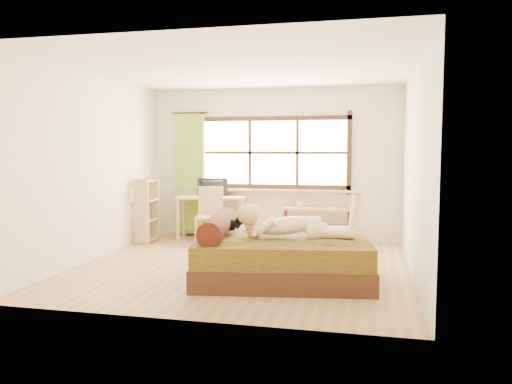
% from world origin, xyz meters
% --- Properties ---
extents(floor, '(4.50, 4.50, 0.00)m').
position_xyz_m(floor, '(0.00, 0.00, 0.00)').
color(floor, '#9E754C').
rests_on(floor, ground).
extents(ceiling, '(4.50, 4.50, 0.00)m').
position_xyz_m(ceiling, '(0.00, 0.00, 2.70)').
color(ceiling, white).
rests_on(ceiling, wall_back).
extents(wall_back, '(4.50, 0.00, 4.50)m').
position_xyz_m(wall_back, '(0.00, 2.25, 1.35)').
color(wall_back, silver).
rests_on(wall_back, floor).
extents(wall_front, '(4.50, 0.00, 4.50)m').
position_xyz_m(wall_front, '(0.00, -2.25, 1.35)').
color(wall_front, silver).
rests_on(wall_front, floor).
extents(wall_left, '(0.00, 4.50, 4.50)m').
position_xyz_m(wall_left, '(-2.25, 0.00, 1.35)').
color(wall_left, silver).
rests_on(wall_left, floor).
extents(wall_right, '(0.00, 4.50, 4.50)m').
position_xyz_m(wall_right, '(2.25, 0.00, 1.35)').
color(wall_right, silver).
rests_on(wall_right, floor).
extents(window, '(2.80, 0.16, 1.46)m').
position_xyz_m(window, '(0.00, 2.22, 1.51)').
color(window, '#FFEDBF').
rests_on(window, wall_back).
extents(curtain, '(0.55, 0.10, 2.20)m').
position_xyz_m(curtain, '(-1.55, 2.13, 1.15)').
color(curtain, olive).
rests_on(curtain, wall_back).
extents(bed, '(2.34, 1.99, 0.80)m').
position_xyz_m(bed, '(0.59, -0.51, 0.29)').
color(bed, '#33180F').
rests_on(bed, floor).
extents(woman, '(1.52, 0.64, 0.63)m').
position_xyz_m(woman, '(0.79, -0.55, 0.84)').
color(woman, beige).
rests_on(woman, bed).
extents(kitten, '(0.33, 0.17, 0.25)m').
position_xyz_m(kitten, '(-0.08, -0.40, 0.65)').
color(kitten, black).
rests_on(kitten, bed).
extents(desk, '(1.30, 0.74, 0.77)m').
position_xyz_m(desk, '(-1.09, 1.95, 0.67)').
color(desk, tan).
rests_on(desk, floor).
extents(monitor, '(0.56, 0.15, 0.32)m').
position_xyz_m(monitor, '(-1.09, 2.00, 0.93)').
color(monitor, black).
rests_on(monitor, desk).
extents(chair, '(0.49, 0.49, 0.96)m').
position_xyz_m(chair, '(-1.00, 1.59, 0.54)').
color(chair, tan).
rests_on(chair, floor).
extents(pipe_shelf, '(1.21, 0.39, 0.68)m').
position_xyz_m(pipe_shelf, '(0.82, 2.07, 0.44)').
color(pipe_shelf, tan).
rests_on(pipe_shelf, floor).
extents(cup, '(0.14, 0.14, 0.10)m').
position_xyz_m(cup, '(0.51, 2.07, 0.65)').
color(cup, gray).
rests_on(cup, pipe_shelf).
extents(book, '(0.16, 0.21, 0.02)m').
position_xyz_m(book, '(1.01, 2.07, 0.61)').
color(book, gray).
rests_on(book, pipe_shelf).
extents(bookshelf, '(0.28, 0.49, 1.10)m').
position_xyz_m(bookshelf, '(-2.08, 1.38, 0.56)').
color(bookshelf, tan).
rests_on(bookshelf, floor).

